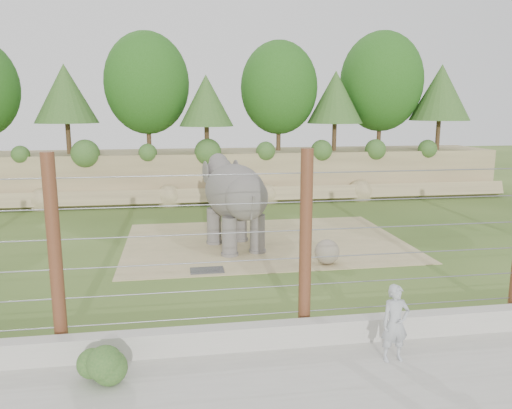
{
  "coord_description": "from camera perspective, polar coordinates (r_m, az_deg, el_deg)",
  "views": [
    {
      "loc": [
        -2.64,
        -14.3,
        4.8
      ],
      "look_at": [
        0.0,
        2.0,
        1.6
      ],
      "focal_mm": 35.0,
      "sensor_mm": 36.0,
      "label": 1
    }
  ],
  "objects": [
    {
      "name": "walkway_shrub",
      "position": [
        9.68,
        -17.19,
        -16.73
      ],
      "size": [
        0.74,
        0.74,
        0.74
      ],
      "primitive_type": "sphere",
      "color": "#2F5D24",
      "rests_on": "walkway"
    },
    {
      "name": "stone_ball",
      "position": [
        15.72,
        8.11,
        -5.37
      ],
      "size": [
        0.78,
        0.78,
        0.78
      ],
      "primitive_type": "sphere",
      "color": "gray",
      "rests_on": "dirt_patch"
    },
    {
      "name": "elephant",
      "position": [
        17.12,
        -2.43,
        -0.03
      ],
      "size": [
        2.48,
        4.07,
        3.07
      ],
      "primitive_type": null,
      "rotation": [
        0.0,
        0.0,
        0.24
      ],
      "color": "#67615D",
      "rests_on": "ground"
    },
    {
      "name": "dirt_patch",
      "position": [
        18.22,
        1.05,
        -4.28
      ],
      "size": [
        10.0,
        7.0,
        0.02
      ],
      "primitive_type": "cube",
      "color": "tan",
      "rests_on": "ground"
    },
    {
      "name": "barrier_fence",
      "position": [
        10.52,
        5.68,
        -4.51
      ],
      "size": [
        20.26,
        0.26,
        4.0
      ],
      "color": "#572D1A",
      "rests_on": "ground"
    },
    {
      "name": "walkway",
      "position": [
        9.12,
        9.71,
        -20.91
      ],
      "size": [
        26.0,
        4.0,
        0.01
      ],
      "primitive_type": "cube",
      "color": "#B2AEA5",
      "rests_on": "ground"
    },
    {
      "name": "ground",
      "position": [
        15.31,
        1.21,
        -7.3
      ],
      "size": [
        90.0,
        90.0,
        0.0
      ],
      "primitive_type": "plane",
      "color": "#3A561E",
      "rests_on": "ground"
    },
    {
      "name": "back_embankment",
      "position": [
        27.18,
        -2.4,
        9.2
      ],
      "size": [
        30.0,
        5.52,
        8.77
      ],
      "color": "#847150",
      "rests_on": "ground"
    },
    {
      "name": "zookeeper",
      "position": [
        10.12,
        15.62,
        -12.94
      ],
      "size": [
        0.56,
        0.38,
        1.52
      ],
      "primitive_type": "imported",
      "rotation": [
        0.0,
        0.0,
        0.02
      ],
      "color": "#AAAEB3",
      "rests_on": "walkway"
    },
    {
      "name": "retaining_wall",
      "position": [
        10.68,
        6.2,
        -14.31
      ],
      "size": [
        26.0,
        0.35,
        0.5
      ],
      "primitive_type": "cube",
      "color": "#B2AEA5",
      "rests_on": "ground"
    },
    {
      "name": "drain_grate",
      "position": [
        15.09,
        -5.61,
        -7.49
      ],
      "size": [
        1.0,
        0.6,
        0.03
      ],
      "primitive_type": "cube",
      "color": "#262628",
      "rests_on": "dirt_patch"
    }
  ]
}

